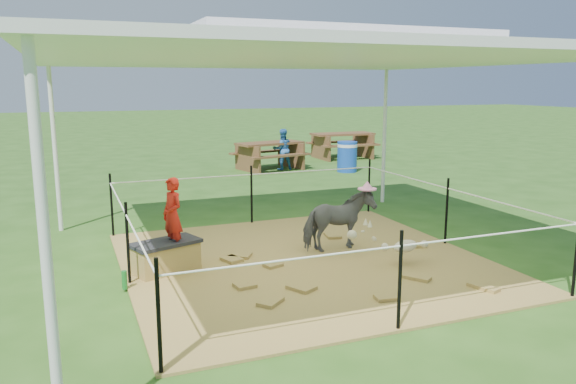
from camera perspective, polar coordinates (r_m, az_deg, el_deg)
name	(u,v)px	position (r m, az deg, el deg)	size (l,w,h in m)	color
ground	(305,263)	(7.50, 1.71, -7.20)	(90.00, 90.00, 0.00)	#2D5919
hay_patch	(305,262)	(7.50, 1.71, -7.09)	(4.60, 4.60, 0.03)	brown
canopy_tent	(306,54)	(7.14, 1.84, 13.80)	(6.30, 6.30, 2.90)	silver
rope_fence	(305,216)	(7.33, 1.74, -2.41)	(4.54, 4.54, 1.00)	black
straw_bale	(166,258)	(7.19, -12.28, -6.56)	(0.78, 0.39, 0.35)	#A17F3A
dark_cloth	(165,243)	(7.14, -12.34, -5.07)	(0.83, 0.43, 0.04)	black
woman	(172,207)	(7.05, -11.69, -1.51)	(0.34, 0.22, 0.93)	red
green_bottle	(125,280)	(6.73, -16.27, -8.58)	(0.06, 0.06, 0.22)	#186F24
pony	(339,221)	(7.87, 5.15, -2.94)	(0.46, 1.00, 0.85)	#535358
pink_hat	(339,187)	(7.77, 5.22, 0.54)	(0.26, 0.26, 0.12)	#FF93CD
foal	(405,244)	(7.43, 11.84, -5.17)	(0.98, 0.55, 0.55)	#C6B591
trash_barrel	(347,157)	(15.18, 6.02, 3.59)	(0.53, 0.53, 0.82)	#1746B2
picnic_table_near	(270,156)	(15.49, -1.86, 3.69)	(1.83, 1.32, 0.76)	brown
picnic_table_far	(342,146)	(17.96, 5.54, 4.72)	(1.93, 1.40, 0.81)	brown
distant_person	(282,149)	(15.44, -0.58, 4.35)	(0.55, 0.43, 1.13)	#3171B8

